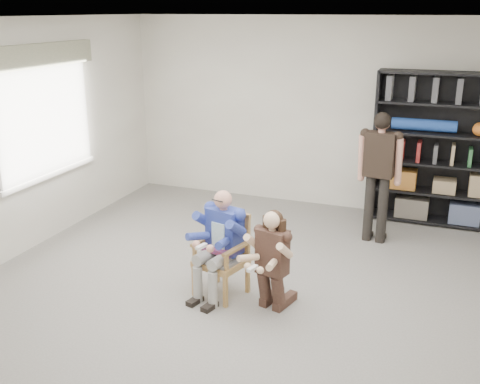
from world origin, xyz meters
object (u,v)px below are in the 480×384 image
at_px(armchair, 221,256).
at_px(seated_man, 221,244).
at_px(kneeling_woman, 271,261).
at_px(bookshelf, 441,150).
at_px(standing_man, 378,179).

height_order(armchair, seated_man, seated_man).
bearing_deg(armchair, seated_man, -75.18).
height_order(kneeling_woman, bookshelf, bookshelf).
height_order(seated_man, kneeling_woman, seated_man).
xyz_separation_m(seated_man, kneeling_woman, (0.58, -0.12, -0.05)).
bearing_deg(standing_man, kneeling_woman, -102.83).
relative_size(armchair, standing_man, 0.53).
xyz_separation_m(kneeling_woman, bookshelf, (1.41, 3.12, 0.52)).
relative_size(seated_man, standing_man, 0.68).
bearing_deg(armchair, standing_man, 72.33).
height_order(seated_man, bookshelf, bookshelf).
relative_size(armchair, kneeling_woman, 0.84).
height_order(armchair, standing_man, standing_man).
distance_m(armchair, seated_man, 0.13).
height_order(bookshelf, standing_man, bookshelf).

